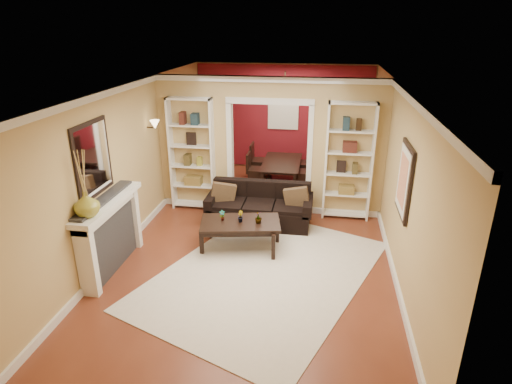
% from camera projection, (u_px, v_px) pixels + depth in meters
% --- Properties ---
extents(floor, '(8.00, 8.00, 0.00)m').
position_uv_depth(floor, '(260.00, 234.00, 7.88)').
color(floor, brown).
rests_on(floor, ground).
extents(ceiling, '(8.00, 8.00, 0.00)m').
position_uv_depth(ceiling, '(261.00, 85.00, 6.88)').
color(ceiling, white).
rests_on(ceiling, ground).
extents(wall_back, '(8.00, 0.00, 8.00)m').
position_uv_depth(wall_back, '(283.00, 117.00, 11.05)').
color(wall_back, tan).
rests_on(wall_back, ground).
extents(wall_front, '(8.00, 0.00, 8.00)m').
position_uv_depth(wall_front, '(193.00, 305.00, 3.71)').
color(wall_front, tan).
rests_on(wall_front, ground).
extents(wall_left, '(0.00, 8.00, 8.00)m').
position_uv_depth(wall_left, '(137.00, 159.00, 7.71)').
color(wall_left, tan).
rests_on(wall_left, ground).
extents(wall_right, '(0.00, 8.00, 8.00)m').
position_uv_depth(wall_right, '(395.00, 171.00, 7.05)').
color(wall_right, tan).
rests_on(wall_right, ground).
extents(partition_wall, '(4.50, 0.15, 2.70)m').
position_uv_depth(partition_wall, '(269.00, 146.00, 8.48)').
color(partition_wall, tan).
rests_on(partition_wall, floor).
extents(red_back_panel, '(4.44, 0.04, 2.64)m').
position_uv_depth(red_back_panel, '(283.00, 119.00, 11.04)').
color(red_back_panel, maroon).
rests_on(red_back_panel, floor).
extents(dining_window, '(0.78, 0.03, 0.98)m').
position_uv_depth(dining_window, '(283.00, 110.00, 10.91)').
color(dining_window, '#8CA5CC').
rests_on(dining_window, wall_back).
extents(area_rug, '(4.05, 4.66, 0.01)m').
position_uv_depth(area_rug, '(264.00, 273.00, 6.65)').
color(area_rug, beige).
rests_on(area_rug, floor).
extents(sofa, '(2.00, 0.86, 0.78)m').
position_uv_depth(sofa, '(260.00, 205.00, 8.16)').
color(sofa, black).
rests_on(sofa, floor).
extents(pillow_left, '(0.47, 0.27, 0.45)m').
position_uv_depth(pillow_left, '(223.00, 193.00, 8.16)').
color(pillow_left, brown).
rests_on(pillow_left, sofa).
extents(pillow_right, '(0.45, 0.15, 0.45)m').
position_uv_depth(pillow_right, '(297.00, 197.00, 7.96)').
color(pillow_right, brown).
rests_on(pillow_right, sofa).
extents(coffee_table, '(1.44, 0.95, 0.50)m').
position_uv_depth(coffee_table, '(240.00, 235.00, 7.31)').
color(coffee_table, black).
rests_on(coffee_table, floor).
extents(plant_left, '(0.12, 0.10, 0.19)m').
position_uv_depth(plant_left, '(222.00, 215.00, 7.23)').
color(plant_left, '#336626').
rests_on(plant_left, coffee_table).
extents(plant_center, '(0.13, 0.13, 0.19)m').
position_uv_depth(plant_center, '(240.00, 216.00, 7.18)').
color(plant_center, '#336626').
rests_on(plant_center, coffee_table).
extents(plant_right, '(0.14, 0.14, 0.21)m').
position_uv_depth(plant_right, '(258.00, 217.00, 7.14)').
color(plant_right, '#336626').
rests_on(plant_right, coffee_table).
extents(bookshelf_left, '(0.90, 0.30, 2.30)m').
position_uv_depth(bookshelf_left, '(192.00, 155.00, 8.63)').
color(bookshelf_left, white).
rests_on(bookshelf_left, floor).
extents(bookshelf_right, '(0.90, 0.30, 2.30)m').
position_uv_depth(bookshelf_right, '(349.00, 162.00, 8.17)').
color(bookshelf_right, white).
rests_on(bookshelf_right, floor).
extents(fireplace, '(0.32, 1.70, 1.16)m').
position_uv_depth(fireplace, '(112.00, 235.00, 6.59)').
color(fireplace, white).
rests_on(fireplace, floor).
extents(vase, '(0.35, 0.35, 0.36)m').
position_uv_depth(vase, '(87.00, 204.00, 5.81)').
color(vase, olive).
rests_on(vase, fireplace).
extents(mirror, '(0.03, 0.95, 1.10)m').
position_uv_depth(mirror, '(93.00, 159.00, 6.16)').
color(mirror, silver).
rests_on(mirror, wall_left).
extents(wall_sconce, '(0.18, 0.18, 0.22)m').
position_uv_depth(wall_sconce, '(152.00, 126.00, 8.02)').
color(wall_sconce, '#FFE0A5').
rests_on(wall_sconce, wall_left).
extents(framed_art, '(0.04, 0.85, 1.05)m').
position_uv_depth(framed_art, '(404.00, 180.00, 6.07)').
color(framed_art, black).
rests_on(framed_art, wall_right).
extents(dining_table, '(1.59, 0.89, 0.56)m').
position_uv_depth(dining_table, '(283.00, 173.00, 10.24)').
color(dining_table, black).
rests_on(dining_table, floor).
extents(dining_chair_nw, '(0.55, 0.55, 0.85)m').
position_uv_depth(dining_chair_nw, '(258.00, 170.00, 9.99)').
color(dining_chair_nw, black).
rests_on(dining_chair_nw, floor).
extents(dining_chair_ne, '(0.52, 0.52, 0.85)m').
position_uv_depth(dining_chair_ne, '(305.00, 173.00, 9.83)').
color(dining_chair_ne, black).
rests_on(dining_chair_ne, floor).
extents(dining_chair_sw, '(0.57, 0.57, 0.91)m').
position_uv_depth(dining_chair_sw, '(262.00, 161.00, 10.53)').
color(dining_chair_sw, black).
rests_on(dining_chair_sw, floor).
extents(dining_chair_se, '(0.52, 0.52, 0.89)m').
position_uv_depth(dining_chair_se, '(307.00, 164.00, 10.37)').
color(dining_chair_se, black).
rests_on(dining_chair_se, floor).
extents(chandelier, '(0.50, 0.50, 0.30)m').
position_uv_depth(chandelier, '(278.00, 100.00, 9.61)').
color(chandelier, '#302316').
rests_on(chandelier, ceiling).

